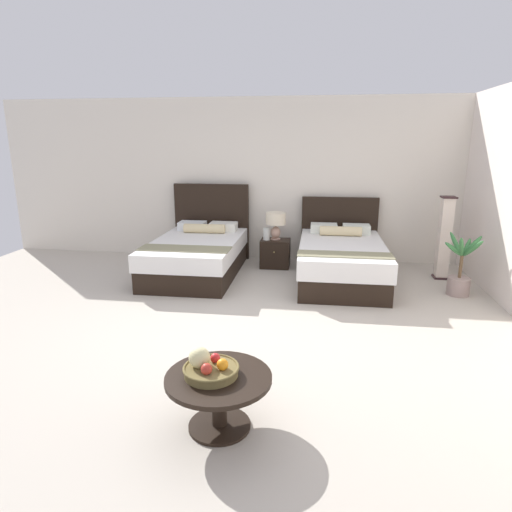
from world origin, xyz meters
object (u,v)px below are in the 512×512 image
coffee_table (219,390)px  potted_palm (460,276)px  vase (267,234)px  fruit_bowl (209,367)px  bed_near_corner (341,259)px  nightstand (275,253)px  bed_near_window (198,254)px  table_lamp (276,222)px  floor_lamp_corner (444,238)px

coffee_table → potted_palm: size_ratio=0.90×
vase → fruit_bowl: bearing=-88.7°
bed_near_corner → potted_palm: (1.57, -0.47, -0.05)m
nightstand → fruit_bowl: bearing=-90.6°
bed_near_window → nightstand: bed_near_window is taller
bed_near_window → vase: (1.03, 0.49, 0.25)m
bed_near_corner → table_lamp: 1.27m
nightstand → coffee_table: (0.02, -4.30, 0.07)m
vase → bed_near_window: bearing=-154.5°
nightstand → potted_palm: potted_palm is taller
bed_near_corner → floor_lamp_corner: bearing=10.6°
table_lamp → fruit_bowl: table_lamp is taller
bed_near_corner → potted_palm: 1.64m
bed_near_corner → floor_lamp_corner: floor_lamp_corner is taller
bed_near_corner → vase: 1.32m
table_lamp → vase: (-0.14, -0.06, -0.20)m
bed_near_window → nightstand: bearing=24.4°
potted_palm → table_lamp: bearing=158.4°
bed_near_window → coffee_table: bearing=-72.4°
floor_lamp_corner → potted_palm: bearing=-86.8°
bed_near_window → vase: 1.17m
bed_near_window → table_lamp: bed_near_window is taller
bed_near_window → nightstand: size_ratio=4.52×
floor_lamp_corner → bed_near_window: bearing=-175.8°
nightstand → bed_near_corner: bearing=-27.3°
bed_near_corner → potted_palm: size_ratio=2.56×
bed_near_window → vase: bearing=25.5°
coffee_table → bed_near_corner: bearing=74.6°
nightstand → vase: size_ratio=2.37×
coffee_table → fruit_bowl: (-0.07, 0.00, 0.18)m
floor_lamp_corner → coffee_table: bearing=-122.3°
bed_near_window → potted_palm: size_ratio=2.52×
bed_near_window → vase: size_ratio=10.70×
bed_near_window → floor_lamp_corner: 3.78m
bed_near_corner → floor_lamp_corner: size_ratio=1.75×
fruit_bowl → bed_near_corner: bearing=73.7°
table_lamp → coffee_table: bearing=-89.7°
nightstand → potted_palm: 2.81m
floor_lamp_corner → vase: bearing=175.4°
nightstand → bed_near_window: bearing=-155.6°
vase → floor_lamp_corner: 2.73m
floor_lamp_corner → fruit_bowl: bearing=-123.0°
vase → coffee_table: vase is taller
table_lamp → vase: bearing=-157.3°
bed_near_window → floor_lamp_corner: bed_near_window is taller
table_lamp → floor_lamp_corner: (2.58, -0.28, -0.14)m
fruit_bowl → nightstand: bearing=89.4°
vase → floor_lamp_corner: (2.72, -0.22, 0.06)m
nightstand → floor_lamp_corner: size_ratio=0.38×
bed_near_corner → table_lamp: size_ratio=4.93×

